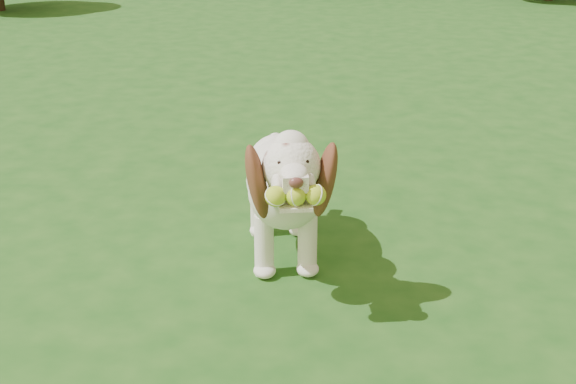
# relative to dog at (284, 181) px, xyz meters

# --- Properties ---
(ground) EXTENTS (80.00, 80.00, 0.00)m
(ground) POSITION_rel_dog_xyz_m (0.12, 0.32, -0.41)
(ground) COLOR #194914
(ground) RESTS_ON ground
(dog) EXTENTS (0.56, 1.19, 0.78)m
(dog) POSITION_rel_dog_xyz_m (0.00, 0.00, 0.00)
(dog) COLOR white
(dog) RESTS_ON ground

